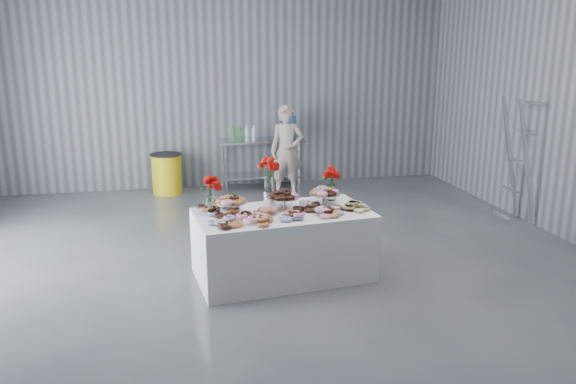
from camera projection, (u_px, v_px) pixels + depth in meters
name	position (u px, v px, depth m)	size (l,w,h in m)	color
ground	(279.00, 280.00, 6.22)	(9.00, 9.00, 0.00)	#3C3E44
room_walls	(250.00, 33.00, 5.56)	(8.04, 9.04, 4.02)	gray
display_table	(283.00, 244.00, 6.24)	(1.90, 1.00, 0.75)	white
prep_table	(261.00, 155.00, 10.04)	(1.50, 0.60, 0.90)	silver
donut_mounds	(284.00, 209.00, 6.09)	(1.80, 0.80, 0.09)	#BC7745
cake_stand_left	(231.00, 201.00, 6.08)	(0.36, 0.36, 0.17)	silver
cake_stand_mid	(283.00, 196.00, 6.26)	(0.36, 0.36, 0.17)	silver
cake_stand_right	(325.00, 192.00, 6.42)	(0.36, 0.36, 0.17)	silver
danish_pile	(351.00, 205.00, 6.23)	(0.48, 0.48, 0.11)	white
bouquet_left	(210.00, 186.00, 6.07)	(0.26, 0.26, 0.42)	white
bouquet_right	(332.00, 175.00, 6.56)	(0.26, 0.26, 0.42)	white
bouquet_center	(269.00, 172.00, 6.36)	(0.26, 0.26, 0.57)	silver
water_jug	(288.00, 124.00, 10.01)	(0.28, 0.28, 0.55)	#3B74C8
drink_bottles	(243.00, 133.00, 9.78)	(0.54, 0.08, 0.27)	#268C33
person	(287.00, 151.00, 9.53)	(0.56, 0.37, 1.55)	#CC8C93
trash_barrel	(167.00, 174.00, 9.77)	(0.55, 0.55, 0.70)	yellow
stepladder	(518.00, 161.00, 8.00)	(0.24, 0.47, 1.84)	silver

